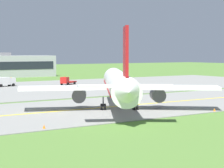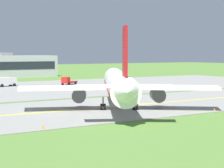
% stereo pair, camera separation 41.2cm
% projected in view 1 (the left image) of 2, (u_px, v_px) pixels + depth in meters
% --- Properties ---
extents(ground_plane, '(500.00, 500.00, 0.00)m').
position_uv_depth(ground_plane, '(134.00, 105.00, 74.37)').
color(ground_plane, '#517A33').
extents(taxiway_strip, '(240.00, 28.00, 0.10)m').
position_uv_depth(taxiway_strip, '(134.00, 105.00, 74.37)').
color(taxiway_strip, gray).
rests_on(taxiway_strip, ground).
extents(apron_pad, '(140.00, 52.00, 0.10)m').
position_uv_depth(apron_pad, '(73.00, 87.00, 114.90)').
color(apron_pad, gray).
rests_on(apron_pad, ground).
extents(taxiway_centreline, '(220.00, 0.60, 0.01)m').
position_uv_depth(taxiway_centreline, '(134.00, 105.00, 74.36)').
color(taxiway_centreline, yellow).
rests_on(taxiway_centreline, taxiway_strip).
extents(airplane_lead, '(29.86, 35.86, 12.70)m').
position_uv_depth(airplane_lead, '(119.00, 84.00, 69.18)').
color(airplane_lead, white).
rests_on(airplane_lead, ground).
extents(service_truck_baggage, '(6.30, 3.32, 2.60)m').
position_uv_depth(service_truck_baggage, '(4.00, 81.00, 114.80)').
color(service_truck_baggage, silver).
rests_on(service_truck_baggage, ground).
extents(service_truck_fuel, '(6.40, 5.38, 2.59)m').
position_uv_depth(service_truck_fuel, '(67.00, 81.00, 120.82)').
color(service_truck_fuel, red).
rests_on(service_truck_fuel, ground).
extents(traffic_cone_near_edge, '(0.44, 0.44, 0.60)m').
position_uv_depth(traffic_cone_near_edge, '(44.00, 127.00, 51.08)').
color(traffic_cone_near_edge, orange).
rests_on(traffic_cone_near_edge, ground).
extents(traffic_cone_mid_edge, '(0.44, 0.44, 0.60)m').
position_uv_depth(traffic_cone_mid_edge, '(214.00, 110.00, 66.29)').
color(traffic_cone_mid_edge, orange).
rests_on(traffic_cone_mid_edge, ground).
extents(traffic_cone_far_edge, '(0.44, 0.44, 0.60)m').
position_uv_depth(traffic_cone_far_edge, '(123.00, 96.00, 87.89)').
color(traffic_cone_far_edge, orange).
rests_on(traffic_cone_far_edge, ground).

